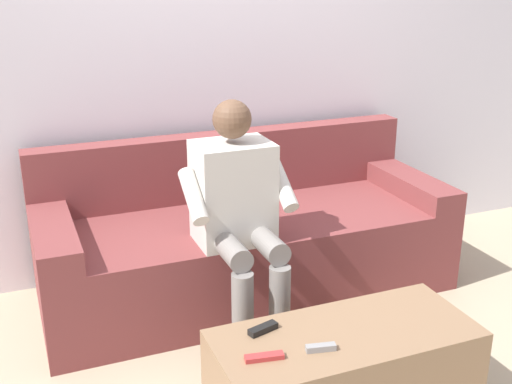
{
  "coord_description": "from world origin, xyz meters",
  "views": [
    {
      "loc": [
        1.16,
        2.92,
        1.73
      ],
      "look_at": [
        0.0,
        0.05,
        0.63
      ],
      "focal_mm": 44.92,
      "sensor_mm": 36.0,
      "label": 1
    }
  ],
  "objects": [
    {
      "name": "couch",
      "position": [
        0.0,
        -0.11,
        0.29
      ],
      "size": [
        2.21,
        0.84,
        0.83
      ],
      "color": "brown",
      "rests_on": "ground"
    },
    {
      "name": "remote_red",
      "position": [
        0.37,
        1.06,
        0.36
      ],
      "size": [
        0.15,
        0.06,
        0.02
      ],
      "primitive_type": "cube",
      "rotation": [
        0.0,
        0.0,
        2.98
      ],
      "color": "#B73333",
      "rests_on": "coffee_table"
    },
    {
      "name": "remote_black",
      "position": [
        0.3,
        0.88,
        0.37
      ],
      "size": [
        0.13,
        0.07,
        0.03
      ],
      "primitive_type": "cube",
      "rotation": [
        0.0,
        0.0,
        3.43
      ],
      "color": "black",
      "rests_on": "coffee_table"
    },
    {
      "name": "person_solo_seated",
      "position": [
        0.18,
        0.28,
        0.66
      ],
      "size": [
        0.51,
        0.55,
        1.15
      ],
      "color": "beige",
      "rests_on": "ground"
    },
    {
      "name": "remote_gray",
      "position": [
        0.15,
        1.08,
        0.37
      ],
      "size": [
        0.12,
        0.05,
        0.02
      ],
      "primitive_type": "cube",
      "rotation": [
        0.0,
        0.0,
        6.08
      ],
      "color": "gray",
      "rests_on": "coffee_table"
    },
    {
      "name": "coffee_table",
      "position": [
        0.0,
        1.01,
        0.18
      ],
      "size": [
        1.07,
        0.46,
        0.35
      ],
      "color": "#8C6B4C",
      "rests_on": "ground"
    },
    {
      "name": "ground_plane",
      "position": [
        0.0,
        0.6,
        0.0
      ],
      "size": [
        8.0,
        8.0,
        0.0
      ],
      "primitive_type": "plane",
      "color": "tan"
    },
    {
      "name": "back_wall",
      "position": [
        0.0,
        -0.58,
        1.38
      ],
      "size": [
        4.67,
        0.06,
        2.75
      ],
      "primitive_type": "cube",
      "color": "silver",
      "rests_on": "ground"
    }
  ]
}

